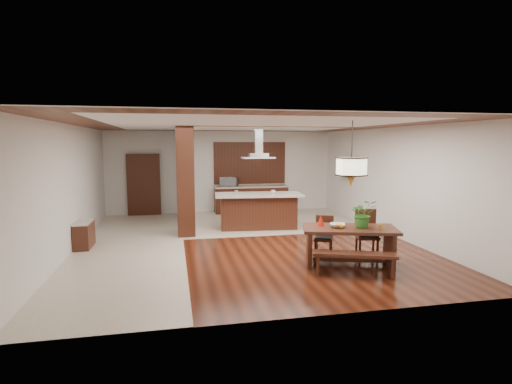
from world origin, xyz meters
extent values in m
plane|color=black|center=(0.00, 0.00, 0.00)|extent=(9.00, 9.00, 0.00)
cube|color=white|center=(0.00, 0.00, 2.90)|extent=(8.00, 9.00, 0.04)
cube|color=silver|center=(0.00, 4.50, 1.45)|extent=(8.00, 0.04, 2.90)
cube|color=silver|center=(0.00, -4.50, 1.45)|extent=(8.00, 0.04, 2.90)
cube|color=silver|center=(-4.00, 0.00, 1.45)|extent=(0.04, 9.00, 2.90)
cube|color=silver|center=(4.00, 0.00, 1.45)|extent=(0.04, 9.00, 2.90)
cube|color=beige|center=(-2.75, 0.00, 0.01)|extent=(2.50, 9.00, 0.01)
cube|color=beige|center=(1.25, 2.50, 0.01)|extent=(5.50, 4.00, 0.01)
cube|color=#3F1D0F|center=(0.00, 0.00, 2.88)|extent=(8.00, 9.00, 0.02)
cube|color=black|center=(-1.40, 1.20, 1.45)|extent=(0.45, 1.00, 2.90)
cube|color=silver|center=(-1.40, 3.30, 1.45)|extent=(0.18, 2.40, 2.90)
cube|color=black|center=(-3.81, 0.20, 0.32)|extent=(0.37, 0.88, 0.63)
cube|color=black|center=(-2.70, 4.40, 1.05)|extent=(1.10, 0.20, 2.10)
cube|color=black|center=(1.00, 4.20, 0.45)|extent=(2.60, 0.60, 0.90)
cube|color=beige|center=(1.00, 4.20, 0.92)|extent=(2.60, 0.62, 0.05)
cube|color=#9B642E|center=(1.00, 4.46, 1.75)|extent=(2.60, 0.08, 1.50)
cube|color=black|center=(3.87, 2.60, 1.40)|extent=(0.26, 0.90, 0.04)
cube|color=black|center=(3.87, 2.60, 1.80)|extent=(0.26, 0.90, 0.04)
cube|color=black|center=(1.75, -2.32, 0.74)|extent=(2.04, 1.41, 0.06)
cube|color=black|center=(0.98, -2.09, 0.36)|extent=(0.29, 0.73, 0.71)
cube|color=black|center=(2.52, -2.54, 0.36)|extent=(0.29, 0.73, 0.71)
imported|color=#307727|center=(2.00, -2.37, 1.05)|extent=(0.56, 0.50, 0.56)
imported|color=beige|center=(1.51, -2.26, 0.81)|extent=(0.40, 0.40, 0.08)
cone|color=#B91E0D|center=(1.23, -2.07, 0.89)|extent=(0.15, 0.15, 0.23)
cylinder|color=gold|center=(2.28, -2.60, 0.82)|extent=(0.08, 0.08, 0.10)
cube|color=black|center=(0.68, 1.48, 0.48)|extent=(2.22, 1.02, 0.97)
cube|color=beige|center=(0.68, 1.43, 0.99)|extent=(2.57, 1.32, 0.05)
imported|color=silver|center=(1.09, 1.36, 1.07)|extent=(0.14, 0.14, 0.10)
imported|color=silver|center=(0.21, 4.22, 1.11)|extent=(0.69, 0.59, 0.32)
camera|label=1|loc=(-1.72, -9.66, 2.46)|focal=28.00mm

